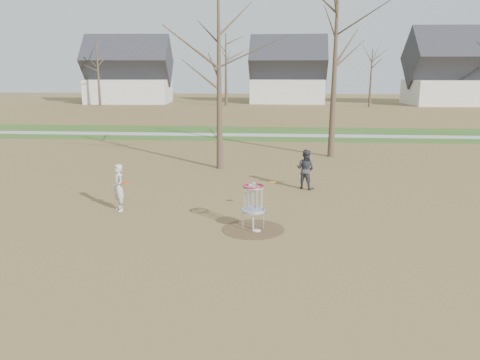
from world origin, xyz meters
name	(u,v)px	position (x,y,z in m)	size (l,w,h in m)	color
ground	(253,229)	(0.00, 0.00, 0.00)	(160.00, 160.00, 0.00)	brown
green_band	(268,133)	(0.00, 21.00, 0.01)	(160.00, 8.00, 0.01)	#2D5119
footpath	(268,135)	(0.00, 20.00, 0.01)	(160.00, 1.50, 0.01)	#9E9E99
dirt_circle	(253,229)	(0.00, 0.00, 0.01)	(1.80, 1.80, 0.01)	#47331E
player_standing	(119,188)	(-4.44, 1.52, 0.77)	(0.56, 0.37, 1.53)	silver
player_throwing	(305,169)	(1.75, 4.93, 0.77)	(0.74, 0.58, 1.53)	#35343A
disc_grounded	(257,231)	(0.11, -0.15, 0.02)	(0.22, 0.22, 0.02)	silver
discs_in_play	(202,182)	(-1.71, 1.51, 1.00)	(4.88, 0.47, 0.09)	orange
disc_golf_basket	(253,199)	(0.00, 0.00, 0.91)	(0.64, 0.64, 1.35)	#9EA3AD
bare_trees	(290,61)	(1.78, 35.79, 5.35)	(52.62, 44.98, 9.00)	#382B1E
houses_row	(305,77)	(4.32, 52.56, 3.52)	(56.51, 10.01, 7.26)	silver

